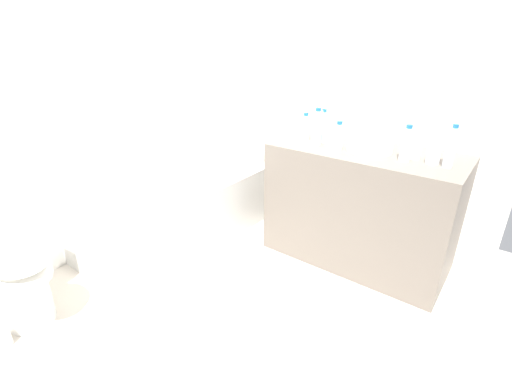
{
  "coord_description": "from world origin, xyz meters",
  "views": [
    {
      "loc": [
        -1.12,
        -1.34,
        1.6
      ],
      "look_at": [
        0.63,
        -0.01,
        0.63
      ],
      "focal_mm": 25.49,
      "sensor_mm": 36.0,
      "label": 1
    }
  ],
  "objects_px": {
    "water_bottle_3": "(406,144)",
    "toilet": "(15,272)",
    "drinking_glass_1": "(433,157)",
    "water_bottle_5": "(317,128)",
    "water_bottle_4": "(451,148)",
    "sink_basin": "(370,146)",
    "drinking_glass_2": "(416,152)",
    "drinking_glass_0": "(331,139)",
    "bathtub": "(180,207)",
    "sink_faucet": "(379,140)",
    "water_bottle_2": "(323,127)",
    "water_bottle_0": "(339,136)",
    "water_bottle_1": "(305,127)"
  },
  "relations": [
    {
      "from": "water_bottle_3",
      "to": "toilet",
      "type": "bearing_deg",
      "value": 137.68
    },
    {
      "from": "drinking_glass_1",
      "to": "water_bottle_5",
      "type": "bearing_deg",
      "value": 94.43
    },
    {
      "from": "water_bottle_4",
      "to": "drinking_glass_1",
      "type": "height_order",
      "value": "water_bottle_4"
    },
    {
      "from": "toilet",
      "to": "sink_basin",
      "type": "height_order",
      "value": "sink_basin"
    },
    {
      "from": "drinking_glass_1",
      "to": "drinking_glass_2",
      "type": "relative_size",
      "value": 1.03
    },
    {
      "from": "drinking_glass_0",
      "to": "toilet",
      "type": "bearing_deg",
      "value": 149.72
    },
    {
      "from": "bathtub",
      "to": "sink_faucet",
      "type": "distance_m",
      "value": 1.65
    },
    {
      "from": "drinking_glass_1",
      "to": "sink_faucet",
      "type": "bearing_deg",
      "value": 63.44
    },
    {
      "from": "water_bottle_2",
      "to": "drinking_glass_2",
      "type": "height_order",
      "value": "water_bottle_2"
    },
    {
      "from": "water_bottle_0",
      "to": "drinking_glass_0",
      "type": "height_order",
      "value": "water_bottle_0"
    },
    {
      "from": "bathtub",
      "to": "water_bottle_3",
      "type": "height_order",
      "value": "bathtub"
    },
    {
      "from": "sink_basin",
      "to": "sink_faucet",
      "type": "xyz_separation_m",
      "value": [
        0.18,
        0.0,
        0.0
      ]
    },
    {
      "from": "sink_basin",
      "to": "drinking_glass_1",
      "type": "relative_size",
      "value": 3.57
    },
    {
      "from": "toilet",
      "to": "drinking_glass_2",
      "type": "xyz_separation_m",
      "value": [
        1.83,
        -1.63,
        0.57
      ]
    },
    {
      "from": "water_bottle_0",
      "to": "water_bottle_4",
      "type": "distance_m",
      "value": 0.69
    },
    {
      "from": "toilet",
      "to": "water_bottle_5",
      "type": "xyz_separation_m",
      "value": [
        1.74,
        -0.97,
        0.65
      ]
    },
    {
      "from": "water_bottle_0",
      "to": "drinking_glass_0",
      "type": "xyz_separation_m",
      "value": [
        0.07,
        0.09,
        -0.05
      ]
    },
    {
      "from": "sink_faucet",
      "to": "drinking_glass_0",
      "type": "xyz_separation_m",
      "value": [
        -0.2,
        0.28,
        0.0
      ]
    },
    {
      "from": "sink_basin",
      "to": "water_bottle_1",
      "type": "bearing_deg",
      "value": 91.19
    },
    {
      "from": "bathtub",
      "to": "drinking_glass_1",
      "type": "height_order",
      "value": "bathtub"
    },
    {
      "from": "water_bottle_4",
      "to": "drinking_glass_1",
      "type": "distance_m",
      "value": 0.12
    },
    {
      "from": "sink_faucet",
      "to": "water_bottle_1",
      "type": "height_order",
      "value": "water_bottle_1"
    },
    {
      "from": "bathtub",
      "to": "drinking_glass_0",
      "type": "xyz_separation_m",
      "value": [
        0.56,
        -1.04,
        0.63
      ]
    },
    {
      "from": "water_bottle_2",
      "to": "water_bottle_3",
      "type": "xyz_separation_m",
      "value": [
        -0.09,
        -0.62,
        -0.01
      ]
    },
    {
      "from": "sink_faucet",
      "to": "water_bottle_0",
      "type": "height_order",
      "value": "water_bottle_0"
    },
    {
      "from": "sink_basin",
      "to": "water_bottle_0",
      "type": "bearing_deg",
      "value": 114.52
    },
    {
      "from": "toilet",
      "to": "water_bottle_5",
      "type": "relative_size",
      "value": 2.59
    },
    {
      "from": "bathtub",
      "to": "water_bottle_1",
      "type": "height_order",
      "value": "bathtub"
    },
    {
      "from": "water_bottle_0",
      "to": "drinking_glass_0",
      "type": "distance_m",
      "value": 0.12
    },
    {
      "from": "water_bottle_5",
      "to": "drinking_glass_1",
      "type": "bearing_deg",
      "value": -85.57
    },
    {
      "from": "bathtub",
      "to": "water_bottle_5",
      "type": "bearing_deg",
      "value": -62.65
    },
    {
      "from": "water_bottle_3",
      "to": "water_bottle_5",
      "type": "bearing_deg",
      "value": 90.31
    },
    {
      "from": "water_bottle_1",
      "to": "water_bottle_3",
      "type": "relative_size",
      "value": 0.87
    },
    {
      "from": "sink_faucet",
      "to": "water_bottle_3",
      "type": "bearing_deg",
      "value": -135.51
    },
    {
      "from": "bathtub",
      "to": "water_bottle_1",
      "type": "distance_m",
      "value": 1.21
    },
    {
      "from": "water_bottle_3",
      "to": "water_bottle_4",
      "type": "height_order",
      "value": "water_bottle_4"
    },
    {
      "from": "water_bottle_1",
      "to": "water_bottle_4",
      "type": "height_order",
      "value": "water_bottle_4"
    },
    {
      "from": "water_bottle_3",
      "to": "water_bottle_0",
      "type": "bearing_deg",
      "value": 90.71
    },
    {
      "from": "water_bottle_0",
      "to": "water_bottle_2",
      "type": "bearing_deg",
      "value": 60.59
    },
    {
      "from": "water_bottle_4",
      "to": "water_bottle_5",
      "type": "xyz_separation_m",
      "value": [
        -0.04,
        0.86,
        0.0
      ]
    },
    {
      "from": "water_bottle_4",
      "to": "water_bottle_5",
      "type": "bearing_deg",
      "value": 92.69
    },
    {
      "from": "water_bottle_1",
      "to": "bathtub",
      "type": "bearing_deg",
      "value": 124.78
    },
    {
      "from": "water_bottle_5",
      "to": "drinking_glass_0",
      "type": "height_order",
      "value": "water_bottle_5"
    },
    {
      "from": "sink_basin",
      "to": "water_bottle_2",
      "type": "distance_m",
      "value": 0.37
    },
    {
      "from": "drinking_glass_0",
      "to": "drinking_glass_2",
      "type": "height_order",
      "value": "drinking_glass_2"
    },
    {
      "from": "water_bottle_5",
      "to": "drinking_glass_1",
      "type": "height_order",
      "value": "water_bottle_5"
    },
    {
      "from": "sink_basin",
      "to": "water_bottle_1",
      "type": "xyz_separation_m",
      "value": [
        -0.01,
        0.5,
        0.06
      ]
    },
    {
      "from": "water_bottle_5",
      "to": "sink_basin",
      "type": "bearing_deg",
      "value": -76.67
    },
    {
      "from": "water_bottle_2",
      "to": "water_bottle_4",
      "type": "bearing_deg",
      "value": -93.5
    },
    {
      "from": "drinking_glass_0",
      "to": "drinking_glass_1",
      "type": "bearing_deg",
      "value": -90.5
    }
  ]
}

